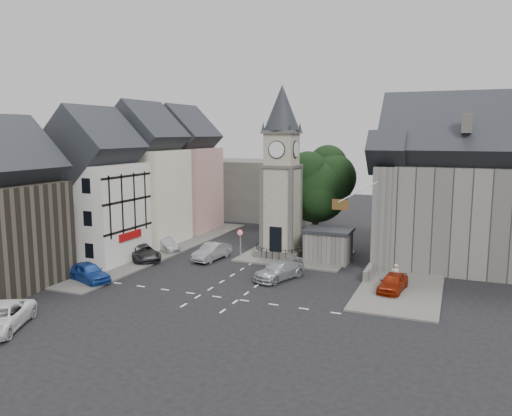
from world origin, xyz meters
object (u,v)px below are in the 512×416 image
at_px(car_west_blue, 88,272).
at_px(pedestrian, 395,275).
at_px(stone_shelter, 328,245).
at_px(clock_tower, 282,172).
at_px(car_east_red, 393,283).

distance_m(car_west_blue, pedestrian, 24.28).
relative_size(stone_shelter, car_west_blue, 0.95).
relative_size(clock_tower, car_east_red, 3.96).
relative_size(stone_shelter, car_east_red, 1.05).
xyz_separation_m(car_east_red, pedestrian, (0.00, 1.41, 0.20)).
xyz_separation_m(car_west_blue, pedestrian, (22.92, 8.00, 0.13)).
bearing_deg(car_east_red, car_west_blue, -156.63).
height_order(clock_tower, pedestrian, clock_tower).
height_order(clock_tower, car_east_red, clock_tower).
bearing_deg(stone_shelter, car_east_red, -45.88).
distance_m(clock_tower, pedestrian, 14.84).
bearing_deg(clock_tower, stone_shelter, -5.84).
height_order(car_east_red, pedestrian, pedestrian).
relative_size(car_west_blue, car_east_red, 1.11).
bearing_deg(clock_tower, car_west_blue, -129.23).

